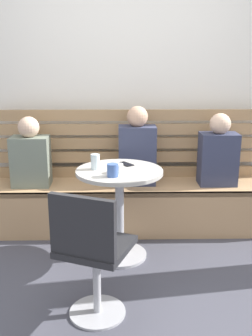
% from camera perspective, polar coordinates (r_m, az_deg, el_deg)
% --- Properties ---
extents(ground, '(8.00, 8.00, 0.00)m').
position_cam_1_polar(ground, '(2.76, 1.41, -19.06)').
color(ground, '#42424C').
extents(back_wall, '(5.20, 0.10, 2.90)m').
position_cam_1_polar(back_wall, '(3.90, 0.51, 13.94)').
color(back_wall, white).
rests_on(back_wall, ground).
extents(booth_bench, '(2.70, 0.52, 0.44)m').
position_cam_1_polar(booth_bench, '(3.72, 0.65, -5.59)').
color(booth_bench, tan).
rests_on(booth_bench, ground).
extents(booth_backrest, '(2.65, 0.04, 0.66)m').
position_cam_1_polar(booth_backrest, '(3.79, 0.56, 3.61)').
color(booth_backrest, '#A68157').
rests_on(booth_backrest, booth_bench).
extents(cafe_table, '(0.68, 0.68, 0.74)m').
position_cam_1_polar(cafe_table, '(3.09, -0.96, -4.20)').
color(cafe_table, '#ADADB2').
rests_on(cafe_table, ground).
extents(white_chair, '(0.52, 0.52, 0.85)m').
position_cam_1_polar(white_chair, '(2.38, -5.06, -12.12)').
color(white_chair, '#ADADB2').
rests_on(white_chair, ground).
extents(person_adult, '(0.34, 0.22, 0.72)m').
position_cam_1_polar(person_adult, '(3.59, 1.63, 2.68)').
color(person_adult, '#333851').
rests_on(person_adult, booth_bench).
extents(person_child_left, '(0.34, 0.22, 0.64)m').
position_cam_1_polar(person_child_left, '(3.64, -13.77, 1.75)').
color(person_child_left, slate).
rests_on(person_child_left, booth_bench).
extents(person_child_middle, '(0.34, 0.22, 0.66)m').
position_cam_1_polar(person_child_middle, '(3.67, 13.31, 2.07)').
color(person_child_middle, '#333851').
rests_on(person_child_middle, booth_bench).
extents(cup_ceramic_white, '(0.08, 0.08, 0.07)m').
position_cam_1_polar(cup_ceramic_white, '(2.94, -1.19, -0.06)').
color(cup_ceramic_white, white).
rests_on(cup_ceramic_white, cafe_table).
extents(cup_mug_blue, '(0.08, 0.08, 0.09)m').
position_cam_1_polar(cup_mug_blue, '(2.84, -1.96, -0.33)').
color(cup_mug_blue, '#3D5B9E').
rests_on(cup_mug_blue, cafe_table).
extents(cup_glass_tall, '(0.07, 0.07, 0.12)m').
position_cam_1_polar(cup_glass_tall, '(3.03, -4.51, 0.91)').
color(cup_glass_tall, silver).
rests_on(cup_glass_tall, cafe_table).
extents(phone_on_table, '(0.14, 0.15, 0.01)m').
position_cam_1_polar(phone_on_table, '(3.17, -0.04, 0.58)').
color(phone_on_table, black).
rests_on(phone_on_table, cafe_table).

